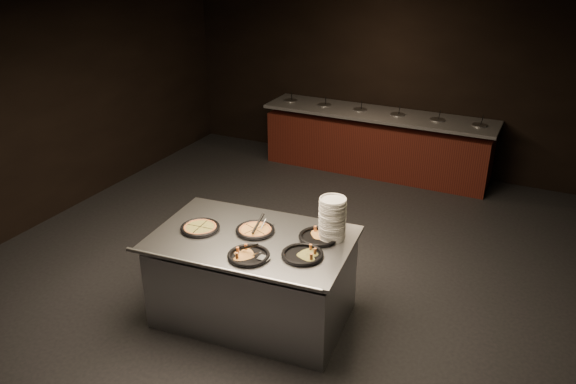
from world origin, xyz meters
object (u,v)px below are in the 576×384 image
plate_stack (332,219)px  pan_veggie_whole (200,228)px  serving_counter (253,279)px  pan_cheese_whole (255,230)px

plate_stack → pan_veggie_whole: (-1.23, -0.41, -0.19)m
serving_counter → plate_stack: (0.70, 0.32, 0.69)m
pan_veggie_whole → pan_cheese_whole: (0.51, 0.20, -0.00)m
serving_counter → pan_veggie_whole: bearing=-175.5°
pan_veggie_whole → pan_cheese_whole: size_ratio=1.01×
pan_veggie_whole → pan_cheese_whole: same height
serving_counter → pan_cheese_whole: (-0.02, 0.10, 0.50)m
serving_counter → plate_stack: 1.03m
serving_counter → pan_veggie_whole: pan_veggie_whole is taller
serving_counter → plate_stack: size_ratio=4.87×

